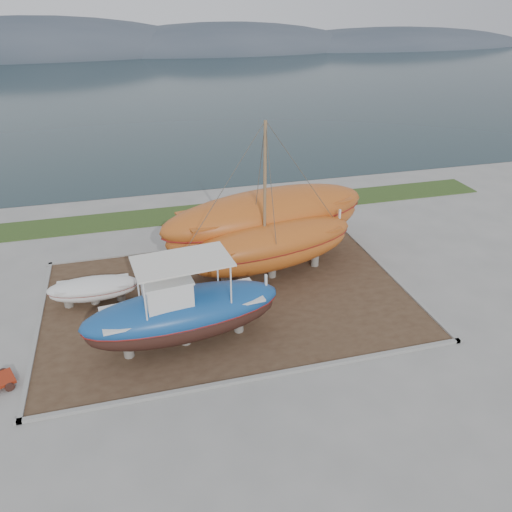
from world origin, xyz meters
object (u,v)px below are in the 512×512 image
object	(u,v)px
blue_caique	(183,304)
orange_bare_hull	(267,227)
white_dinghy	(94,292)
orange_sailboat	(273,204)

from	to	relation	value
blue_caique	orange_bare_hull	bearing A→B (deg)	43.41
white_dinghy	orange_sailboat	world-z (taller)	orange_sailboat
blue_caique	orange_bare_hull	distance (m)	8.72
white_dinghy	orange_sailboat	bearing A→B (deg)	2.81
blue_caique	orange_sailboat	xyz separation A→B (m)	(5.36, 4.62, 2.18)
orange_sailboat	white_dinghy	bearing A→B (deg)	169.33
white_dinghy	orange_bare_hull	xyz separation A→B (m)	(9.57, 2.24, 1.37)
orange_sailboat	orange_bare_hull	world-z (taller)	orange_sailboat
blue_caique	orange_bare_hull	size ratio (longest dim) A/B	0.70
blue_caique	orange_sailboat	distance (m)	7.41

